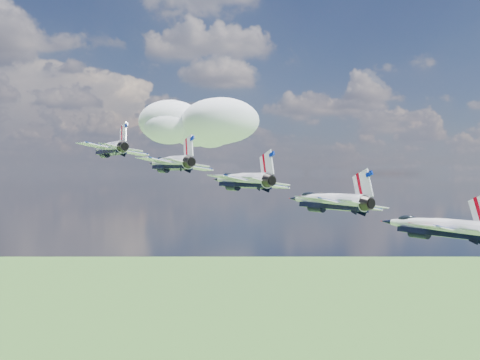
{
  "coord_description": "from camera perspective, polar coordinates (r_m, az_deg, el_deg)",
  "views": [
    {
      "loc": [
        -32.64,
        -73.69,
        155.66
      ],
      "look_at": [
        -16.88,
        1.47,
        154.75
      ],
      "focal_mm": 40.0,
      "sensor_mm": 36.0,
      "label": 1
    }
  ],
  "objects": [
    {
      "name": "cloud_far",
      "position": [
        300.56,
        -5.89,
        5.34
      ],
      "size": [
        60.76,
        47.74,
        23.87
      ],
      "primitive_type": "ellipsoid",
      "color": "white"
    },
    {
      "name": "jet_4",
      "position": [
        66.44,
        19.8,
        -4.66
      ],
      "size": [
        16.62,
        19.45,
        6.66
      ],
      "primitive_type": null,
      "rotation": [
        0.0,
        0.16,
        0.34
      ],
      "color": "white"
    },
    {
      "name": "jet_1",
      "position": [
        84.83,
        -7.6,
        1.82
      ],
      "size": [
        16.62,
        19.45,
        6.66
      ],
      "primitive_type": null,
      "rotation": [
        0.0,
        0.16,
        0.34
      ],
      "color": "white"
    },
    {
      "name": "jet_3",
      "position": [
        70.5,
        9.16,
        -2.19
      ],
      "size": [
        16.62,
        19.45,
        6.66
      ],
      "primitive_type": null,
      "rotation": [
        0.0,
        0.16,
        0.34
      ],
      "color": "silver"
    },
    {
      "name": "jet_0",
      "position": [
        94.16,
        -13.81,
        3.28
      ],
      "size": [
        16.62,
        19.45,
        6.66
      ],
      "primitive_type": null,
      "rotation": [
        0.0,
        0.16,
        0.34
      ],
      "color": "white"
    },
    {
      "name": "jet_2",
      "position": [
        76.8,
        0.0,
        0.0
      ],
      "size": [
        16.62,
        19.45,
        6.66
      ],
      "primitive_type": null,
      "rotation": [
        0.0,
        0.16,
        0.34
      ],
      "color": "white"
    }
  ]
}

